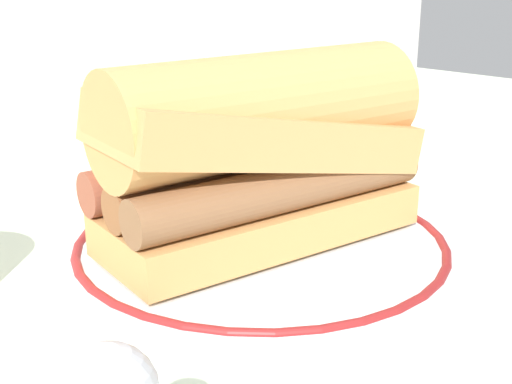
{
  "coord_description": "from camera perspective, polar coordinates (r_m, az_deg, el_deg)",
  "views": [
    {
      "loc": [
        -0.34,
        -0.28,
        0.19
      ],
      "look_at": [
        -0.02,
        0.0,
        0.04
      ],
      "focal_mm": 49.88,
      "sensor_mm": 36.0,
      "label": 1
    }
  ],
  "objects": [
    {
      "name": "ground_plane",
      "position": [
        0.48,
        2.24,
        -4.53
      ],
      "size": [
        1.5,
        1.5,
        0.0
      ],
      "primitive_type": "plane",
      "color": "beige"
    },
    {
      "name": "plate",
      "position": [
        0.46,
        0.0,
        -4.35
      ],
      "size": [
        0.26,
        0.26,
        0.01
      ],
      "color": "white",
      "rests_on": "ground_plane"
    },
    {
      "name": "sausage_sandwich",
      "position": [
        0.44,
        0.0,
        3.54
      ],
      "size": [
        0.22,
        0.13,
        0.12
      ],
      "rotation": [
        0.0,
        0.0,
        -0.22
      ],
      "color": "tan",
      "rests_on": "plate"
    }
  ]
}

